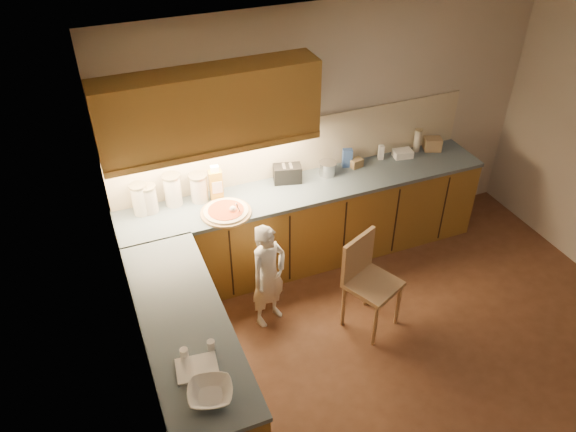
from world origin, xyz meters
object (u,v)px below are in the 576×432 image
(child, at_px, (269,276))
(pizza_on_board, at_px, (226,212))
(oil_jug, at_px, (216,184))
(toaster, at_px, (287,174))
(wooden_chair, at_px, (367,277))

(child, bearing_deg, pizza_on_board, 86.35)
(oil_jug, relative_size, toaster, 1.19)
(pizza_on_board, xyz_separation_m, wooden_chair, (1.01, -0.90, -0.40))
(toaster, bearing_deg, wooden_chair, -62.42)
(pizza_on_board, bearing_deg, wooden_chair, -41.50)
(child, bearing_deg, wooden_chair, -47.49)
(child, relative_size, toaster, 3.52)
(pizza_on_board, distance_m, oil_jug, 0.30)
(oil_jug, bearing_deg, toaster, 2.61)
(child, bearing_deg, toaster, 33.99)
(wooden_chair, bearing_deg, pizza_on_board, 113.91)
(pizza_on_board, relative_size, toaster, 1.55)
(wooden_chair, xyz_separation_m, toaster, (-0.28, 1.20, 0.47))
(wooden_chair, xyz_separation_m, oil_jug, (-1.02, 1.16, 0.54))
(child, distance_m, oil_jug, 1.00)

